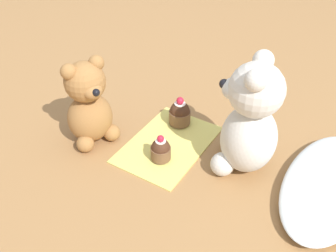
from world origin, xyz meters
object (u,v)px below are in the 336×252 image
teddy_bear_tan (89,104)px  cupcake_near_cream_bear (161,150)px  cupcake_near_tan_bear (180,113)px  teddy_bear_cream (249,121)px

teddy_bear_tan → cupcake_near_cream_bear: teddy_bear_tan is taller
teddy_bear_tan → cupcake_near_tan_bear: teddy_bear_tan is taller
teddy_bear_cream → cupcake_near_cream_bear: (0.08, -0.16, -0.09)m
teddy_bear_cream → teddy_bear_tan: 0.36m
teddy_bear_cream → cupcake_near_tan_bear: (-0.05, -0.19, -0.09)m
teddy_bear_cream → cupcake_near_tan_bear: bearing=-116.4°
teddy_bear_cream → cupcake_near_tan_bear: 0.22m
teddy_bear_cream → cupcake_near_tan_bear: size_ratio=3.53×
teddy_bear_tan → cupcake_near_cream_bear: size_ratio=3.32×
cupcake_near_tan_bear → teddy_bear_tan: bearing=-43.1°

